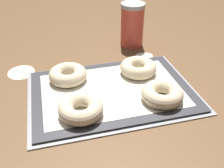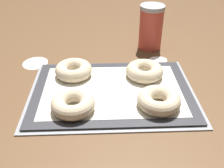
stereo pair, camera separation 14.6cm
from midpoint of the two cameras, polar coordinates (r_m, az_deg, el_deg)
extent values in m
plane|color=brown|center=(0.82, 3.83, -2.74)|extent=(2.80, 2.80, 0.00)
cube|color=#93969B|center=(0.83, 5.03, -1.95)|extent=(0.52, 0.37, 0.01)
cube|color=#333338|center=(0.83, 5.05, -1.65)|extent=(0.50, 0.34, 0.00)
cube|color=silver|center=(0.83, 5.05, -1.63)|extent=(0.43, 0.28, 0.00)
torus|color=beige|center=(0.73, -2.88, -4.69)|extent=(0.13, 0.13, 0.04)
torus|color=beige|center=(0.77, 15.60, -3.76)|extent=(0.13, 0.13, 0.04)
torus|color=beige|center=(0.88, -3.75, 2.80)|extent=(0.13, 0.13, 0.04)
torus|color=beige|center=(0.90, 11.77, 2.54)|extent=(0.13, 0.13, 0.04)
cylinder|color=#DB4C3D|center=(1.10, 12.30, 11.44)|extent=(0.09, 0.09, 0.16)
cylinder|color=#B2B2B7|center=(1.07, 12.89, 15.84)|extent=(0.10, 0.10, 0.02)
ellipsoid|color=white|center=(1.04, 14.03, 4.97)|extent=(0.07, 0.06, 0.00)
ellipsoid|color=white|center=(1.01, -12.51, 4.32)|extent=(0.09, 0.10, 0.00)
camera|label=1|loc=(0.07, -84.85, 3.44)|focal=42.00mm
camera|label=2|loc=(0.07, 95.15, -3.44)|focal=42.00mm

